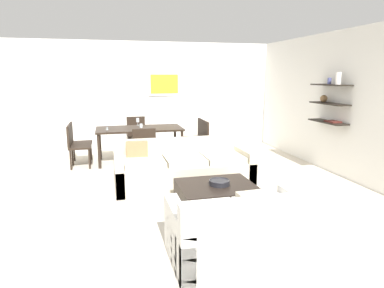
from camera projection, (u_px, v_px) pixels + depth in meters
ground_plane at (188, 191)px, 5.58m from camera, size 18.00×18.00×0.00m
back_wall_unit at (168, 96)px, 8.73m from camera, size 8.40×0.09×2.70m
right_wall_shelf_unit at (332, 103)px, 6.58m from camera, size 0.34×8.20×2.70m
sofa_beige at (183, 169)px, 5.83m from camera, size 2.32×0.90×0.78m
loveseat_white at (244, 232)px, 3.49m from camera, size 1.51×0.90×0.78m
coffee_table at (217, 198)px, 4.74m from camera, size 1.06×0.91×0.38m
decorative_bowl at (219, 182)px, 4.69m from camera, size 0.29×0.29×0.07m
dining_table at (140, 131)px, 7.38m from camera, size 1.85×0.91×0.75m
dining_chair_foot at (144, 147)px, 6.59m from camera, size 0.44×0.44×0.88m
dining_chair_right_near at (201, 138)px, 7.53m from camera, size 0.44×0.44×0.88m
dining_chair_left_far at (77, 140)px, 7.30m from camera, size 0.44×0.44×0.88m
dining_chair_head at (137, 132)px, 8.24m from camera, size 0.44×0.44×0.88m
dining_chair_left_near at (75, 144)px, 6.91m from camera, size 0.44×0.44×0.88m
dining_chair_right_far at (196, 135)px, 7.92m from camera, size 0.44×0.44×0.88m
wine_glass_head at (138, 120)px, 7.72m from camera, size 0.07×0.07×0.17m
wine_glass_foot at (141, 126)px, 6.97m from camera, size 0.06×0.06×0.15m
wine_glass_left_far at (107, 122)px, 7.29m from camera, size 0.07×0.07×0.18m
wine_glass_left_near at (107, 124)px, 7.07m from camera, size 0.07×0.07×0.16m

